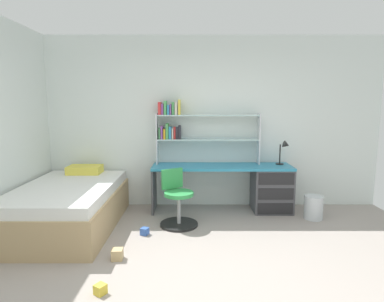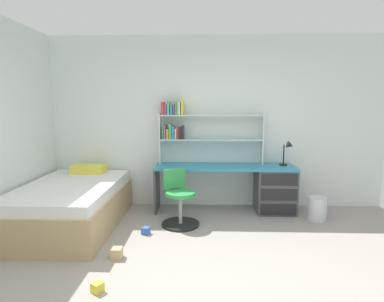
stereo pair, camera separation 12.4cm
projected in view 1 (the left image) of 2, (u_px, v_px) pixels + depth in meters
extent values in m
cube|color=#9E938C|center=(205.00, 287.00, 2.93)|extent=(5.81, 5.80, 0.02)
cube|color=silver|center=(200.00, 123.00, 5.14)|extent=(5.81, 0.06, 2.71)
cube|color=teal|center=(223.00, 167.00, 4.91)|extent=(2.14, 0.54, 0.04)
cube|color=#4C4C51|center=(273.00, 189.00, 4.96)|extent=(0.58, 0.52, 0.68)
cube|color=#4C4C51|center=(155.00, 189.00, 4.97)|extent=(0.03, 0.49, 0.68)
cube|color=black|center=(277.00, 209.00, 4.74)|extent=(0.52, 0.01, 0.17)
cube|color=black|center=(277.00, 194.00, 4.70)|extent=(0.52, 0.01, 0.17)
cube|color=black|center=(278.00, 179.00, 4.67)|extent=(0.52, 0.01, 0.17)
cube|color=silver|center=(159.00, 139.00, 5.01)|extent=(0.02, 0.22, 0.79)
cube|color=silver|center=(260.00, 139.00, 5.00)|extent=(0.02, 0.22, 0.79)
cube|color=silver|center=(209.00, 139.00, 5.01)|extent=(1.57, 0.22, 0.02)
cube|color=silver|center=(209.00, 115.00, 4.95)|extent=(1.57, 0.22, 0.02)
cube|color=#4CA559|center=(161.00, 133.00, 5.00)|extent=(0.03, 0.14, 0.17)
cube|color=purple|center=(164.00, 132.00, 4.99)|extent=(0.03, 0.20, 0.20)
cube|color=gold|center=(166.00, 134.00, 5.00)|extent=(0.03, 0.20, 0.16)
cube|color=#4CA559|center=(169.00, 131.00, 4.99)|extent=(0.04, 0.19, 0.24)
cube|color=#338CBF|center=(172.00, 133.00, 4.99)|extent=(0.04, 0.17, 0.19)
cube|color=beige|center=(174.00, 134.00, 5.00)|extent=(0.02, 0.17, 0.16)
cube|color=red|center=(176.00, 133.00, 4.99)|extent=(0.03, 0.12, 0.19)
cube|color=#26262D|center=(178.00, 133.00, 4.99)|extent=(0.03, 0.15, 0.18)
cube|color=#26262D|center=(181.00, 132.00, 4.99)|extent=(0.04, 0.15, 0.21)
cube|color=red|center=(161.00, 108.00, 4.94)|extent=(0.04, 0.19, 0.19)
cube|color=purple|center=(164.00, 109.00, 4.94)|extent=(0.03, 0.15, 0.17)
cube|color=#4CA559|center=(167.00, 108.00, 4.94)|extent=(0.04, 0.18, 0.21)
cube|color=#338CBF|center=(170.00, 110.00, 4.94)|extent=(0.03, 0.20, 0.15)
cube|color=purple|center=(172.00, 109.00, 4.94)|extent=(0.02, 0.17, 0.16)
cube|color=#4CA559|center=(175.00, 108.00, 4.94)|extent=(0.04, 0.14, 0.19)
cube|color=beige|center=(178.00, 108.00, 4.94)|extent=(0.04, 0.20, 0.19)
cube|color=yellow|center=(181.00, 107.00, 4.94)|extent=(0.03, 0.19, 0.23)
cylinder|color=black|center=(281.00, 164.00, 4.99)|extent=(0.12, 0.12, 0.02)
cylinder|color=black|center=(281.00, 154.00, 4.97)|extent=(0.02, 0.02, 0.30)
cone|color=black|center=(288.00, 145.00, 4.90)|extent=(0.12, 0.11, 0.13)
cylinder|color=black|center=(180.00, 224.00, 4.40)|extent=(0.52, 0.52, 0.03)
cylinder|color=#A5A8AD|center=(180.00, 210.00, 4.37)|extent=(0.05, 0.05, 0.42)
cylinder|color=green|center=(180.00, 194.00, 4.33)|extent=(0.40, 0.40, 0.05)
cube|color=green|center=(174.00, 179.00, 4.46)|extent=(0.29, 0.21, 0.28)
cube|color=tan|center=(70.00, 211.00, 4.29)|extent=(1.23, 1.96, 0.45)
cube|color=white|center=(69.00, 190.00, 4.25)|extent=(1.17, 1.90, 0.14)
cube|color=#EAD84C|center=(86.00, 169.00, 4.95)|extent=(0.50, 0.32, 0.12)
cylinder|color=silver|center=(315.00, 208.00, 4.62)|extent=(0.27, 0.27, 0.34)
cube|color=tan|center=(119.00, 254.00, 3.42)|extent=(0.12, 0.12, 0.12)
cube|color=gold|center=(102.00, 289.00, 2.80)|extent=(0.12, 0.12, 0.09)
cube|color=#3860B7|center=(146.00, 231.00, 4.08)|extent=(0.12, 0.12, 0.09)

